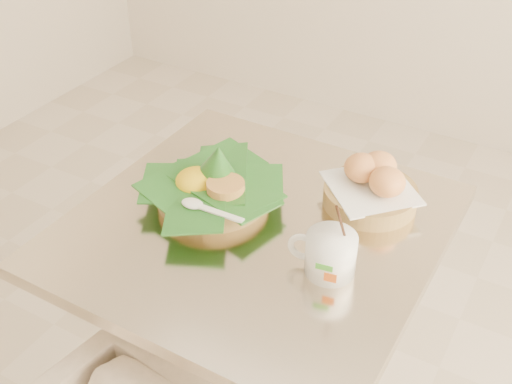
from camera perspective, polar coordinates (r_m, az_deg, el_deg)
The scene contains 4 objects.
cafe_table at distance 1.43m, azimuth -0.05°, elevation -9.75°, with size 0.70×0.70×0.75m.
rice_basket at distance 1.32m, azimuth -3.90°, elevation 0.69°, with size 0.29×0.29×0.15m.
bread_basket at distance 1.33m, azimuth 10.30°, elevation 0.48°, with size 0.23×0.23×0.10m.
coffee_mug at distance 1.15m, azimuth 6.54°, elevation -5.40°, with size 0.13×0.10×0.16m.
Camera 1 is at (0.60, -0.91, 1.54)m, focal length 45.00 mm.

